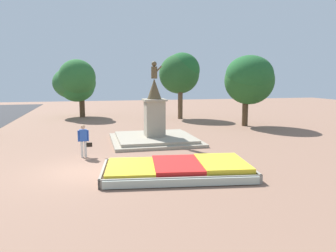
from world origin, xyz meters
name	(u,v)px	position (x,y,z in m)	size (l,w,h in m)	color
ground_plane	(86,171)	(0.00, 0.00, 0.00)	(92.52, 92.52, 0.00)	#8C6651
flower_planter	(180,169)	(3.95, -1.54, 0.25)	(6.76, 4.18, 0.56)	#38281C
statue_monument	(155,129)	(4.33, 6.16, 0.82)	(5.59, 5.59, 5.21)	gray
pedestrian_with_handbag	(84,139)	(-0.12, 2.70, 0.98)	(0.73, 0.25, 1.74)	beige
park_tree_behind_statue	(76,82)	(-1.19, 21.26, 3.69)	(4.50, 5.47, 6.05)	#4C3823
park_tree_far_right	(180,73)	(9.33, 18.03, 4.69)	(4.17, 4.09, 6.72)	brown
park_tree_street_side	(249,78)	(13.60, 11.22, 4.13)	(4.32, 4.25, 6.07)	#4C3823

